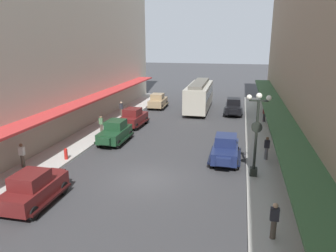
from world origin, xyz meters
TOP-DOWN VIEW (x-y plane):
  - ground_plane at (0.00, 0.00)m, footprint 200.00×200.00m
  - sidewalk_left at (-7.50, 0.00)m, footprint 3.00×60.00m
  - sidewalk_right at (7.50, 0.00)m, footprint 3.00×60.00m
  - parked_car_0 at (-4.60, 6.39)m, footprint 2.16×4.27m
  - parked_car_1 at (4.55, 4.15)m, footprint 2.15×4.26m
  - parked_car_2 at (-4.64, 20.53)m, footprint 2.23×4.29m
  - parked_car_3 at (-4.77, 11.56)m, footprint 2.30×4.32m
  - parked_car_4 at (-4.72, -4.21)m, footprint 2.18×4.27m
  - parked_car_5 at (4.67, 18.99)m, footprint 2.22×4.29m
  - streetcar at (0.54, 20.39)m, footprint 2.65×9.63m
  - lamp_post_with_clock at (6.40, 1.74)m, footprint 1.42×0.44m
  - fire_hydrant at (-6.35, 1.64)m, footprint 0.24×0.24m
  - pedestrian_0 at (7.35, 4.77)m, footprint 0.36×0.24m
  - pedestrian_1 at (-8.34, -0.31)m, footprint 0.36×0.24m
  - pedestrian_2 at (-6.61, 8.14)m, footprint 0.36×0.28m
  - pedestrian_3 at (7.86, 15.77)m, footprint 0.36×0.28m
  - pedestrian_4 at (-7.23, 14.71)m, footprint 0.36×0.24m
  - pedestrian_5 at (7.01, -4.71)m, footprint 0.36×0.24m

SIDE VIEW (x-z plane):
  - ground_plane at x=0.00m, z-range 0.00..0.00m
  - sidewalk_left at x=-7.50m, z-range 0.00..0.15m
  - sidewalk_right at x=7.50m, z-range 0.00..0.15m
  - fire_hydrant at x=-6.35m, z-range 0.15..0.97m
  - parked_car_0 at x=-4.60m, z-range 0.02..1.86m
  - parked_car_1 at x=4.55m, z-range 0.02..1.86m
  - parked_car_2 at x=-4.64m, z-range 0.02..1.86m
  - parked_car_3 at x=-4.77m, z-range 0.02..1.86m
  - parked_car_4 at x=-4.72m, z-range 0.02..1.86m
  - parked_car_5 at x=4.67m, z-range 0.02..1.86m
  - pedestrian_0 at x=7.35m, z-range 0.17..1.81m
  - pedestrian_1 at x=-8.34m, z-range 0.17..1.81m
  - pedestrian_4 at x=-7.23m, z-range 0.17..1.81m
  - pedestrian_5 at x=7.01m, z-range 0.17..1.81m
  - pedestrian_2 at x=-6.61m, z-range 0.18..1.85m
  - pedestrian_3 at x=7.86m, z-range 0.18..1.85m
  - streetcar at x=0.54m, z-range 0.17..3.63m
  - lamp_post_with_clock at x=6.40m, z-range 0.41..5.57m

